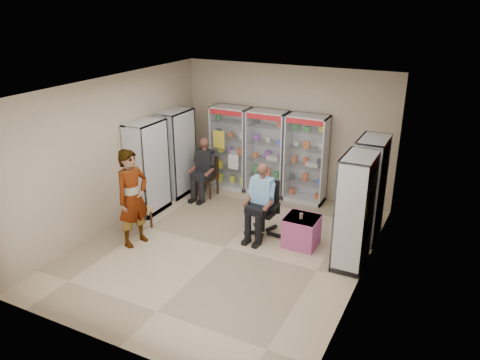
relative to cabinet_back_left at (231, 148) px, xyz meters
The scene contains 18 objects.
floor 3.18m from the cabinet_back_left, 64.54° to the right, with size 6.00×6.00×0.00m, color tan.
room_shell 3.18m from the cabinet_back_left, 64.54° to the right, with size 5.02×6.02×3.01m.
cabinet_back_left is the anchor object (origin of this frame).
cabinet_back_mid 0.95m from the cabinet_back_left, ahead, with size 0.90×0.50×2.00m, color #A7A8AE.
cabinet_back_right 1.90m from the cabinet_back_left, ahead, with size 0.90×0.50×2.00m, color silver.
cabinet_right_far 3.71m from the cabinet_back_left, 17.75° to the right, with size 0.50×0.90×2.00m, color silver.
cabinet_right_near 4.18m from the cabinet_back_left, 32.28° to the right, with size 0.50×0.90×2.00m, color silver.
cabinet_left_far 1.32m from the cabinet_back_left, 135.00° to the right, with size 0.50×0.90×2.00m, color #AEB0B6.
cabinet_left_near 2.23m from the cabinet_back_left, 114.61° to the right, with size 0.50×0.90×2.00m, color #A8ACB0.
wooden_chair 0.94m from the cabinet_back_left, 108.90° to the right, with size 0.42×0.42×0.94m, color black.
seated_customer 0.88m from the cabinet_back_left, 107.77° to the right, with size 0.44×0.60×1.34m, color black, non-canonical shape.
office_chair 2.62m from the cabinet_back_left, 48.16° to the right, with size 0.60×0.60×1.10m, color black.
seated_shopkeeper 2.64m from the cabinet_back_left, 48.89° to the right, with size 0.46×0.64×1.40m, color #78AAEE, non-canonical shape.
pink_trunk 3.32m from the cabinet_back_left, 38.27° to the right, with size 0.60×0.58×0.58m, color #A14069.
tea_glass 3.28m from the cabinet_back_left, 38.95° to the right, with size 0.07×0.07×0.10m, color #5A2807.
woven_stool_a 3.26m from the cabinet_back_left, 38.34° to the right, with size 0.35×0.35×0.35m, color #B1804A.
woven_stool_b 3.02m from the cabinet_back_left, 101.85° to the right, with size 0.44×0.44×0.44m, color #AF7349.
standing_man 3.34m from the cabinet_back_left, 95.05° to the right, with size 0.68×0.45×1.87m, color gray.
Camera 1 is at (3.69, -6.76, 4.39)m, focal length 35.00 mm.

